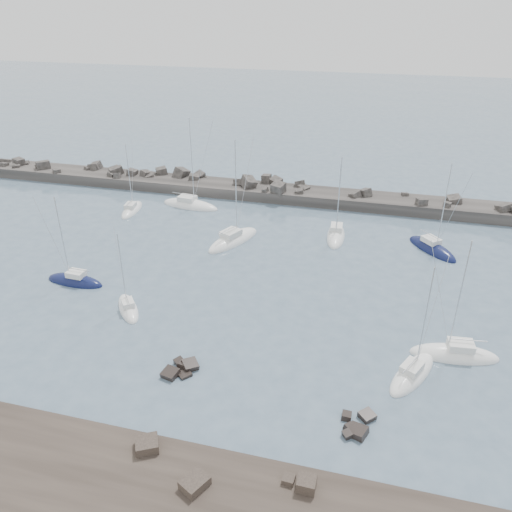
% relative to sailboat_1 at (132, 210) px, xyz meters
% --- Properties ---
extents(ground, '(400.00, 400.00, 0.00)m').
position_rel_sailboat_1_xyz_m(ground, '(25.50, -26.25, -0.13)').
color(ground, '#4B6175').
rests_on(ground, ground).
extents(rock_shelf, '(140.00, 12.00, 1.86)m').
position_rel_sailboat_1_xyz_m(rock_shelf, '(25.75, -48.26, -0.12)').
color(rock_shelf, '#2D241F').
rests_on(rock_shelf, ground).
extents(rock_cluster_near, '(3.20, 3.40, 1.42)m').
position_rel_sailboat_1_xyz_m(rock_cluster_near, '(22.63, -34.28, -0.02)').
color(rock_cluster_near, black).
rests_on(rock_cluster_near, ground).
extents(rock_cluster_far, '(2.90, 3.84, 1.46)m').
position_rel_sailboat_1_xyz_m(rock_cluster_far, '(39.08, -37.13, -0.15)').
color(rock_cluster_far, black).
rests_on(rock_cluster_far, ground).
extents(breakwater, '(115.00, 7.12, 5.39)m').
position_rel_sailboat_1_xyz_m(breakwater, '(17.74, 11.77, 0.21)').
color(breakwater, '#322E2C').
rests_on(breakwater, ground).
extents(sailboat_1, '(3.16, 7.58, 11.67)m').
position_rel_sailboat_1_xyz_m(sailboat_1, '(0.00, 0.00, 0.00)').
color(sailboat_1, white).
rests_on(sailboat_1, ground).
extents(sailboat_2, '(7.59, 2.67, 12.03)m').
position_rel_sailboat_1_xyz_m(sailboat_2, '(3.89, -22.50, 0.02)').
color(sailboat_2, '#0F153F').
rests_on(sailboat_2, ground).
extents(sailboat_3, '(6.83, 10.26, 15.61)m').
position_rel_sailboat_1_xyz_m(sailboat_3, '(19.25, -6.71, 0.02)').
color(sailboat_3, white).
rests_on(sailboat_3, ground).
extents(sailboat_4, '(10.36, 4.42, 15.71)m').
position_rel_sailboat_1_xyz_m(sailboat_4, '(8.45, 4.27, 0.01)').
color(sailboat_4, white).
rests_on(sailboat_4, ground).
extents(sailboat_5, '(5.34, 6.07, 9.98)m').
position_rel_sailboat_1_xyz_m(sailboat_5, '(12.97, -26.27, 0.00)').
color(sailboat_5, white).
rests_on(sailboat_5, ground).
extents(sailboat_6, '(2.98, 8.33, 13.15)m').
position_rel_sailboat_1_xyz_m(sailboat_6, '(33.22, -1.55, 0.02)').
color(sailboat_6, white).
rests_on(sailboat_6, ground).
extents(sailboat_7, '(5.51, 7.86, 12.11)m').
position_rel_sailboat_1_xyz_m(sailboat_7, '(43.44, -29.57, 0.01)').
color(sailboat_7, white).
rests_on(sailboat_7, ground).
extents(sailboat_8, '(7.54, 8.22, 13.57)m').
position_rel_sailboat_1_xyz_m(sailboat_8, '(46.51, -2.39, 0.02)').
color(sailboat_8, '#0F153F').
rests_on(sailboat_8, ground).
extents(sailboat_9, '(8.70, 3.48, 13.50)m').
position_rel_sailboat_1_xyz_m(sailboat_9, '(47.45, -25.65, 0.02)').
color(sailboat_9, white).
rests_on(sailboat_9, ground).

